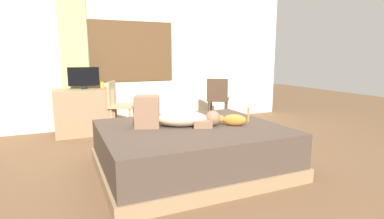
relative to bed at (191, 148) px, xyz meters
The scene contains 11 objects.
ground_plane 0.26m from the bed, 160.89° to the left, with size 16.00×16.00×0.00m, color brown.
back_wall_with_window 2.84m from the bed, 91.44° to the left, with size 6.40×0.14×2.90m.
bed is the anchor object (origin of this frame).
person_lying 0.42m from the bed, 155.78° to the left, with size 0.93×0.52×0.34m.
cat 0.57m from the bed, 19.16° to the right, with size 0.32×0.23×0.21m.
desk 2.38m from the bed, 113.79° to the left, with size 0.90×0.56×0.74m.
tv_monitor 2.46m from the bed, 113.16° to the left, with size 0.48×0.10×0.35m.
cup 2.46m from the bed, 105.46° to the left, with size 0.08×0.08×0.10m, color gold.
chair_by_desk 2.05m from the bed, 102.49° to the left, with size 0.50×0.50×0.86m.
chair_spare 2.37m from the bed, 54.18° to the left, with size 0.53×0.53×0.86m.
curtain_left 2.82m from the bed, 112.90° to the left, with size 0.44×0.06×2.32m, color #ADCC75.
Camera 1 is at (-1.23, -2.98, 1.27)m, focal length 28.18 mm.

